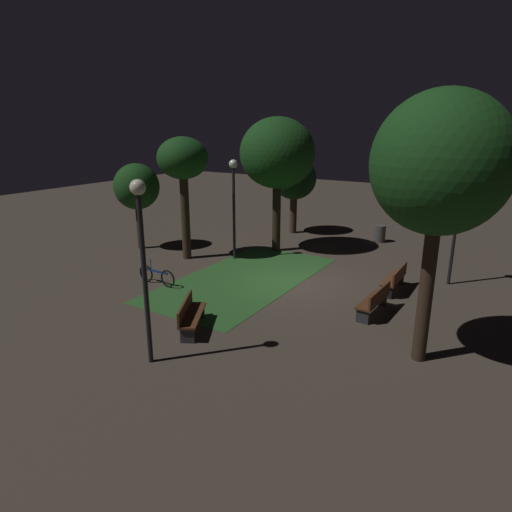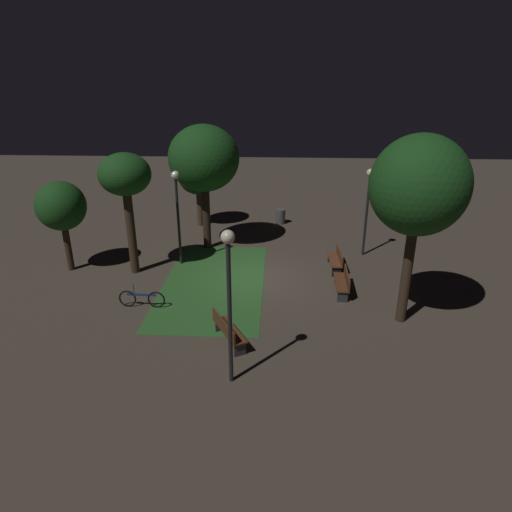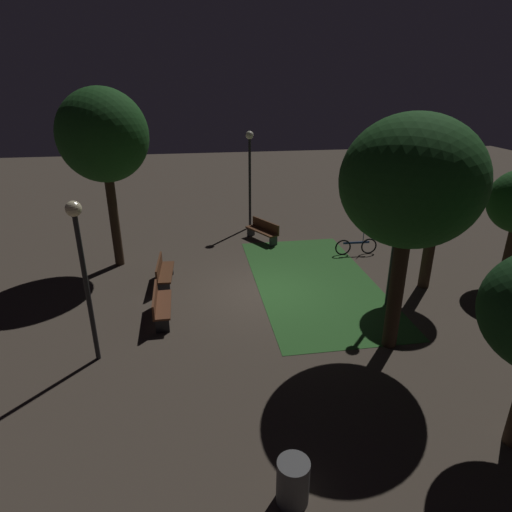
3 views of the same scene
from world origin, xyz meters
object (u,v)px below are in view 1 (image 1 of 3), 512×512
Objects in this scene: bench_front_right at (375,300)px; bicycle at (157,276)px; tree_back_left at (183,162)px; lamp_post_plaza_east at (458,208)px; tree_tall_center at (277,154)px; tree_near_wall at (294,179)px; tree_lawn_side at (441,165)px; bench_lawn_edge at (190,314)px; tree_left_canopy at (137,187)px; lamp_post_near_wall at (234,192)px; bench_path_side at (395,278)px; trash_bin at (380,234)px; lamp_post_plaza_west at (142,242)px.

bench_front_right is 7.77m from bicycle.
lamp_post_plaza_east is at bearing -76.19° from tree_back_left.
tree_tall_center is 3.97m from tree_near_wall.
tree_tall_center is 1.49× the size of tree_near_wall.
tree_tall_center is at bearing 85.56° from lamp_post_plaza_east.
tree_lawn_side is 1.07× the size of tree_tall_center.
bench_front_right is 5.64m from bench_lawn_edge.
lamp_post_near_wall is (0.92, -4.75, 0.04)m from tree_left_canopy.
tree_left_canopy is 0.93× the size of lamp_post_near_wall.
tree_tall_center is (8.51, 1.95, 3.92)m from bench_lawn_edge.
bench_path_side is at bearing -92.23° from lamp_post_near_wall.
tree_left_canopy reaches higher than bench_lawn_edge.
bicycle is at bearing 153.62° from trash_bin.
tree_tall_center is at bearing -13.36° from bicycle.
lamp_post_plaza_east reaches higher than bench_front_right.
lamp_post_near_wall is (0.27, 7.02, 2.44)m from bench_path_side.
tree_lawn_side is 7.62× the size of trash_bin.
tree_tall_center is (4.71, 6.12, 3.92)m from bench_front_right.
tree_lawn_side reaches higher than lamp_post_plaza_east.
tree_tall_center is at bearing 12.92° from bench_lawn_edge.
lamp_post_plaza_east is 4.91× the size of trash_bin.
trash_bin is at bearing 15.70° from bench_front_right.
tree_left_canopy is 5.86m from bicycle.
lamp_post_near_wall is 5.05× the size of trash_bin.
bench_lawn_edge is 9.68m from tree_left_canopy.
lamp_post_plaza_east reaches higher than bench_path_side.
lamp_post_plaza_west reaches higher than lamp_post_plaza_east.
tree_lawn_side is 1.60× the size of tree_near_wall.
bench_lawn_edge is 4.10m from bicycle.
tree_near_wall reaches higher than bench_path_side.
bench_path_side is at bearing -34.18° from bench_lawn_edge.
tree_tall_center reaches higher than lamp_post_near_wall.
bench_path_side and bench_lawn_edge have the same top height.
lamp_post_near_wall reaches higher than bench_front_right.
tree_left_canopy is at bearing 118.18° from tree_tall_center.
tree_tall_center is 2.73m from lamp_post_near_wall.
tree_lawn_side reaches higher than bicycle.
bench_lawn_edge is 3.22m from lamp_post_plaza_west.
lamp_post_near_wall reaches higher than bicycle.
lamp_post_near_wall is (2.61, 7.02, 2.44)m from bench_front_right.
tree_near_wall is at bearing 64.19° from lamp_post_plaza_east.
bench_path_side is at bearing -62.81° from bicycle.
tree_back_left is at bearing 41.02° from bench_lawn_edge.
bench_lawn_edge reaches higher than trash_bin.
lamp_post_near_wall is 4.95m from bicycle.
tree_near_wall is at bearing 49.98° from bench_path_side.
lamp_post_near_wall reaches higher than bench_path_side.
lamp_post_plaza_west is at bearing 151.39° from lamp_post_plaza_east.
tree_tall_center reaches higher than tree_near_wall.
tree_tall_center is 4.16m from tree_back_left.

